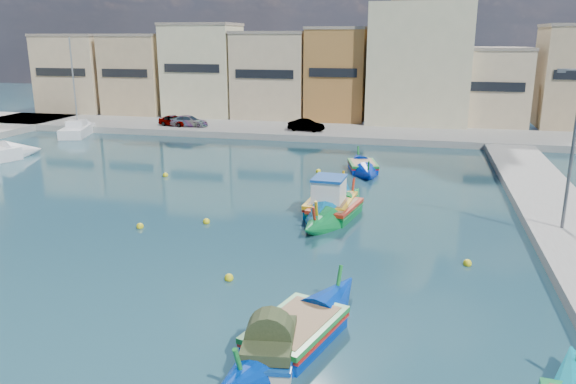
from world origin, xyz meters
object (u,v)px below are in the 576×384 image
(church_block, at_px, (420,46))
(luzzu_blue_south, at_px, (296,334))
(luzzu_cyan_mid, at_px, (335,212))
(tender_near, at_px, (270,348))
(yacht_north, at_px, (82,129))
(luzzu_blue_cabin, at_px, (331,206))
(quay_street_lamp, at_px, (571,149))
(luzzu_green, at_px, (363,168))
(yacht_midnorth, at_px, (2,154))

(church_block, distance_m, luzzu_blue_south, 47.09)
(church_block, relative_size, luzzu_cyan_mid, 2.17)
(tender_near, xyz_separation_m, yacht_north, (-29.12, 35.29, -0.03))
(luzzu_blue_cabin, distance_m, tender_near, 14.93)
(quay_street_lamp, xyz_separation_m, luzzu_blue_south, (-10.24, -12.29, -4.07))
(quay_street_lamp, relative_size, luzzu_cyan_mid, 0.91)
(luzzu_green, bearing_deg, luzzu_cyan_mid, -91.50)
(yacht_north, bearing_deg, luzzu_green, -18.95)
(luzzu_blue_south, bearing_deg, yacht_north, 131.06)
(church_block, relative_size, luzzu_blue_cabin, 2.07)
(luzzu_blue_cabin, relative_size, yacht_midnorth, 0.84)
(luzzu_blue_south, distance_m, yacht_north, 45.13)
(quay_street_lamp, height_order, luzzu_blue_cabin, quay_street_lamp)
(luzzu_cyan_mid, height_order, yacht_midnorth, yacht_midnorth)
(luzzu_blue_cabin, height_order, yacht_north, yacht_north)
(luzzu_blue_cabin, height_order, tender_near, luzzu_blue_cabin)
(luzzu_cyan_mid, distance_m, yacht_midnorth, 28.83)
(luzzu_blue_cabin, bearing_deg, tender_near, -87.66)
(church_block, bearing_deg, yacht_midnorth, -141.19)
(yacht_north, height_order, yacht_midnorth, yacht_midnorth)
(quay_street_lamp, xyz_separation_m, yacht_midnorth, (-38.63, 8.91, -3.90))
(quay_street_lamp, xyz_separation_m, luzzu_cyan_mid, (-11.01, 0.66, -4.07))
(luzzu_cyan_mid, relative_size, luzzu_blue_south, 0.98)
(church_block, bearing_deg, luzzu_green, -98.36)
(church_block, bearing_deg, tender_near, -93.99)
(luzzu_blue_south, bearing_deg, luzzu_cyan_mid, 93.37)
(church_block, relative_size, yacht_midnorth, 1.74)
(yacht_north, bearing_deg, church_block, 20.70)
(luzzu_green, bearing_deg, church_block, 81.64)
(yacht_midnorth, bearing_deg, luzzu_blue_cabin, -15.46)
(yacht_midnorth, bearing_deg, luzzu_blue_south, -36.76)
(tender_near, bearing_deg, yacht_north, 129.53)
(church_block, relative_size, tender_near, 6.38)
(luzzu_blue_south, relative_size, yacht_midnorth, 0.82)
(yacht_midnorth, bearing_deg, quay_street_lamp, -12.99)
(church_block, bearing_deg, quay_street_lamp, -77.65)
(yacht_midnorth, bearing_deg, yacht_north, 95.59)
(luzzu_cyan_mid, xyz_separation_m, luzzu_green, (0.29, 11.06, -0.03))
(luzzu_blue_cabin, bearing_deg, yacht_midnorth, 164.54)
(luzzu_blue_south, relative_size, tender_near, 3.00)
(church_block, xyz_separation_m, luzzu_green, (-3.27, -22.28, -8.17))
(luzzu_cyan_mid, relative_size, yacht_north, 0.88)
(quay_street_lamp, relative_size, yacht_north, 0.80)
(luzzu_blue_south, distance_m, yacht_midnorth, 35.43)
(quay_street_lamp, bearing_deg, yacht_midnorth, 167.01)
(church_block, height_order, luzzu_blue_cabin, church_block)
(church_block, height_order, yacht_north, church_block)
(church_block, distance_m, yacht_midnorth, 40.81)
(yacht_north, bearing_deg, yacht_midnorth, -84.41)
(luzzu_green, xyz_separation_m, luzzu_blue_south, (0.47, -24.02, 0.02))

